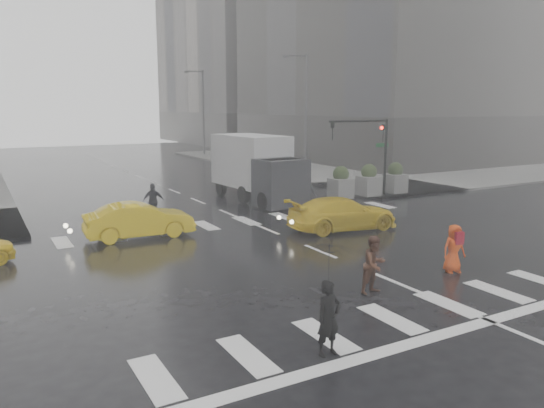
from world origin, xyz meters
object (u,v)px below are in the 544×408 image
pedestrian_orange (454,248)px  box_truck (258,166)px  pedestrian_brown (374,265)px  taxi_mid (139,220)px  traffic_signal_pole (372,142)px

pedestrian_orange → box_truck: box_truck is taller
pedestrian_brown → box_truck: bearing=65.7°
pedestrian_brown → taxi_mid: 10.44m
pedestrian_brown → pedestrian_orange: 3.46m
traffic_signal_pole → pedestrian_brown: 16.18m
taxi_mid → box_truck: 9.69m
pedestrian_brown → taxi_mid: pedestrian_brown is taller
taxi_mid → pedestrian_orange: bearing=-138.4°
taxi_mid → box_truck: size_ratio=0.63×
traffic_signal_pole → pedestrian_orange: (-6.72, -12.09, -2.43)m
pedestrian_orange → taxi_mid: bearing=142.1°
pedestrian_brown → pedestrian_orange: pedestrian_brown is taller
traffic_signal_pole → pedestrian_orange: 14.04m
taxi_mid → pedestrian_brown: bearing=-154.4°
pedestrian_brown → pedestrian_orange: (3.46, 0.26, -0.04)m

